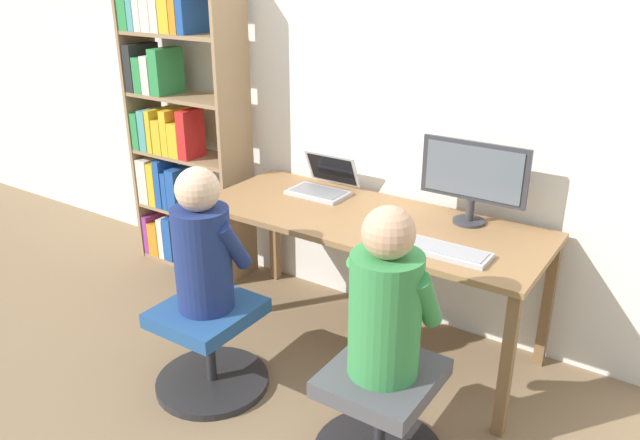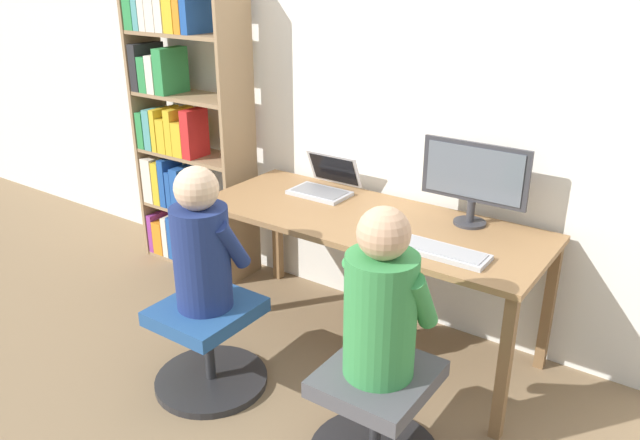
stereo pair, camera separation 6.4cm
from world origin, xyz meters
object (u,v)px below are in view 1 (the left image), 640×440
keyboard (444,251)px  person_at_monitor (386,301)px  laptop (323,185)px  desktop_monitor (473,178)px  office_chair_right (210,345)px  office_chair_left (380,414)px  bookshelf (173,123)px  person_at_laptop (203,246)px

keyboard → person_at_monitor: 0.55m
person_at_monitor → laptop: bearing=134.2°
desktop_monitor → keyboard: size_ratio=1.28×
office_chair_right → person_at_monitor: size_ratio=0.80×
person_at_monitor → office_chair_left: bearing=-90.0°
desktop_monitor → bookshelf: bookshelf is taller
laptop → office_chair_right: (-0.03, -0.94, -0.55)m
office_chair_right → keyboard: bearing=32.2°
office_chair_left → bookshelf: bearing=155.9°
laptop → person_at_laptop: 0.94m
office_chair_left → bookshelf: size_ratio=0.29×
laptop → office_chair_left: laptop is taller
laptop → office_chair_left: 1.40m
laptop → bookshelf: (-1.15, -0.01, 0.20)m
bookshelf → laptop: bearing=0.3°
person_at_laptop → office_chair_right: bearing=-90.0°
office_chair_left → person_at_monitor: person_at_monitor is taller
desktop_monitor → office_chair_left: size_ratio=0.96×
desktop_monitor → person_at_monitor: 0.97m
desktop_monitor → office_chair_left: desktop_monitor is taller
laptop → keyboard: 0.96m
keyboard → person_at_monitor: (0.01, -0.55, 0.01)m
keyboard → person_at_laptop: person_at_laptop is taller
desktop_monitor → person_at_monitor: desktop_monitor is taller
desktop_monitor → keyboard: 0.46m
office_chair_left → bookshelf: 2.36m
keyboard → person_at_monitor: bearing=-89.3°
office_chair_right → person_at_monitor: person_at_monitor is taller
person_at_laptop → bookshelf: size_ratio=0.35×
laptop → bookshelf: 1.17m
desktop_monitor → bookshelf: 2.00m
office_chair_right → person_at_monitor: bearing=1.4°
keyboard → office_chair_right: bearing=-147.8°
office_chair_right → person_at_laptop: person_at_laptop is taller
office_chair_left → keyboard: bearing=90.7°
office_chair_left → bookshelf: (-2.04, 0.92, 0.75)m
laptop → person_at_laptop: person_at_laptop is taller
desktop_monitor → bookshelf: bearing=-178.9°
office_chair_right → bookshelf: (-1.13, 0.93, 0.75)m
office_chair_right → desktop_monitor: bearing=48.0°
laptop → office_chair_left: (0.89, -0.92, -0.55)m
desktop_monitor → person_at_laptop: 1.32m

